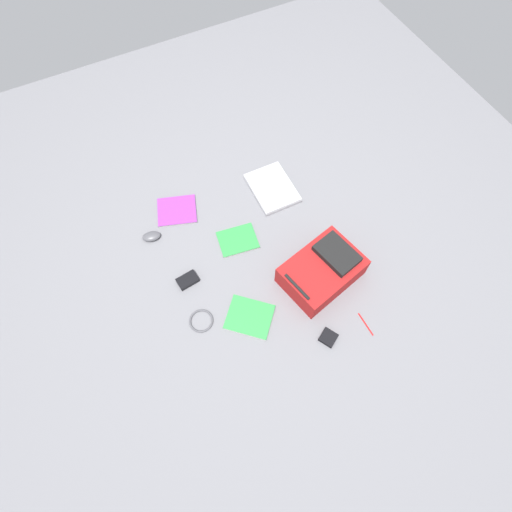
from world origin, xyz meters
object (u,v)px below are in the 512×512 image
Objects in this scene: pen_black at (366,324)px; power_brick at (188,280)px; laptop at (272,188)px; backpack at (323,270)px; computer_mouse at (152,236)px; book_red at (250,317)px; book_comic at (238,240)px; cable_coil at (201,321)px; earbud_pouch at (328,338)px; book_manual at (177,211)px.

power_brick is at bearing 48.61° from pen_black.
power_brick reaches higher than pen_black.
laptop is at bearing 1.91° from pen_black.
backpack is 1.01m from computer_mouse.
book_red is 2.70× the size of power_brick.
power_brick is (-0.35, -0.08, -0.00)m from computer_mouse.
book_comic is at bearing 37.21° from backpack.
cable_coil is (0.06, 0.70, -0.07)m from backpack.
pen_black is (-0.35, -0.07, -0.08)m from backpack.
book_red is at bearing 161.90° from book_comic.
earbud_pouch reaches higher than book_red.
book_manual is 0.47m from power_brick.
computer_mouse reaches higher than book_red.
computer_mouse is 1.16m from earbud_pouch.
pen_black is at bearing -127.78° from computer_mouse.
book_red reaches higher than book_manual.
cable_coil is at bearing 174.16° from power_brick.
book_comic is 2.30× the size of computer_mouse.
book_manual is 1.28m from pen_black.
book_manual reaches higher than pen_black.
laptop is at bearing -10.76° from earbud_pouch.
computer_mouse is at bearing 13.01° from power_brick.
book_comic is at bearing -106.22° from computer_mouse.
book_red is 0.43m from earbud_pouch.
backpack is 0.75m from power_brick.
earbud_pouch reaches higher than book_comic.
earbud_pouch is (-0.98, -0.61, -0.01)m from computer_mouse.
cable_coil is at bearing 61.94° from pen_black.
book_manual is at bearing 35.94° from backpack.
book_red is at bearing 47.92° from earbud_pouch.
laptop is 1.00m from pen_black.
book_comic is at bearing -18.10° from book_red.
pen_black is at bearing -150.69° from book_manual.
power_brick reaches higher than book_red.
computer_mouse reaches higher than earbud_pouch.
backpack reaches higher than earbud_pouch.
book_manual is (0.81, 0.09, -0.00)m from book_red.
book_red is 2.89× the size of computer_mouse.
backpack is 0.47m from book_red.
laptop is 2.94× the size of power_brick.
backpack is 0.71m from cable_coil.
laptop is at bearing -51.49° from cable_coil.
laptop reaches higher than book_red.
book_comic reaches higher than pen_black.
laptop is 0.42m from book_comic.
computer_mouse is 0.78× the size of pen_black.
computer_mouse is (0.70, 0.29, 0.01)m from book_red.
earbud_pouch is (-0.74, -0.17, 0.01)m from book_comic.
power_brick is (0.35, 0.21, 0.00)m from book_red.
backpack is 1.55× the size of book_red.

